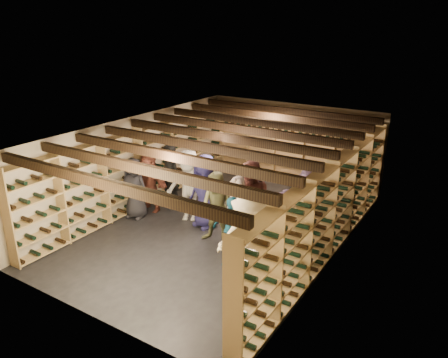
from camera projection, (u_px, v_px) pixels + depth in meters
ground at (222, 228)px, 10.54m from camera, size 8.00×8.00×0.00m
walls at (222, 181)px, 10.13m from camera, size 5.52×8.02×2.40m
ceiling at (222, 131)px, 9.72m from camera, size 5.50×8.00×0.01m
ceiling_joists at (222, 137)px, 9.76m from camera, size 5.40×7.12×0.18m
wine_rack_left at (140, 167)px, 11.46m from camera, size 0.32×7.50×2.15m
wine_rack_right at (328, 210)px, 8.88m from camera, size 0.32×7.50×2.15m
wine_rack_back at (290, 148)px, 13.21m from camera, size 4.70×0.30×2.15m
crate_stack_left at (240, 198)px, 11.61m from camera, size 0.59×0.51×0.51m
crate_stack_right at (299, 203)px, 11.29m from camera, size 0.58×0.47×0.51m
crate_loose at (304, 220)px, 10.76m from camera, size 0.52×0.36×0.17m
person_0 at (134, 188)px, 10.85m from camera, size 0.83×0.60×1.56m
person_1 at (170, 176)px, 11.38m from camera, size 0.75×0.61×1.77m
person_2 at (218, 208)px, 9.59m from camera, size 0.89×0.74×1.65m
person_3 at (249, 239)px, 8.05m from camera, size 1.36×1.03×1.86m
person_4 at (232, 232)px, 8.68m from camera, size 0.89×0.37×1.51m
person_5 at (149, 182)px, 11.29m from camera, size 1.46×0.55×1.54m
person_6 at (205, 191)px, 10.33m from camera, size 1.01×0.80×1.81m
person_7 at (236, 216)px, 9.16m from camera, size 0.72×0.58×1.72m
person_8 at (252, 204)px, 9.52m from camera, size 0.97×0.77×1.91m
person_9 at (189, 186)px, 10.68m from camera, size 1.32×1.04×1.80m
person_10 at (250, 195)px, 10.46m from camera, size 0.98×0.72×1.55m
person_11 at (307, 200)px, 10.12m from camera, size 1.53×0.76×1.58m
person_12 at (331, 194)px, 10.17m from camera, size 1.01×0.80×1.82m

